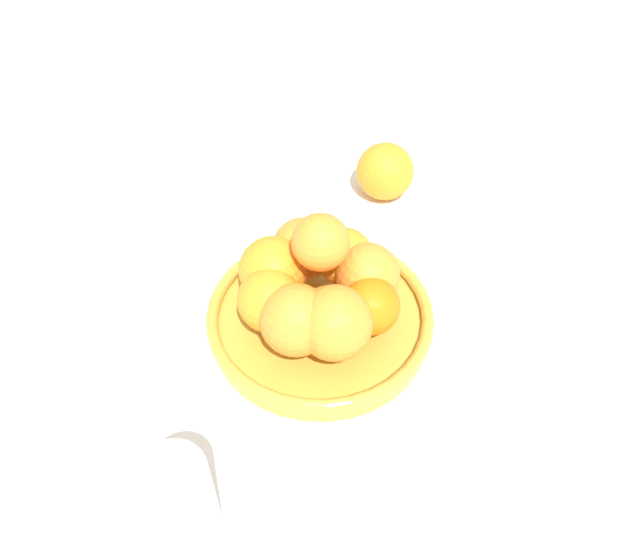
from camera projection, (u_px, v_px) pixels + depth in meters
ground_plane at (320, 327)px, 0.75m from camera, size 4.00×4.00×0.00m
fruit_bowl at (320, 318)px, 0.74m from camera, size 0.27×0.27×0.03m
orange_pile at (317, 285)px, 0.70m from camera, size 0.19×0.19×0.13m
stray_orange at (385, 171)px, 0.90m from camera, size 0.08×0.08×0.08m
drinking_glass at (180, 504)px, 0.54m from camera, size 0.06×0.06×0.11m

